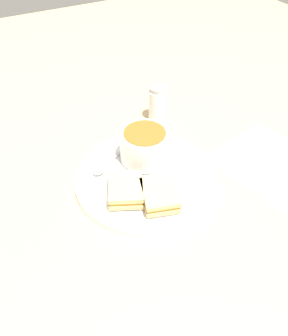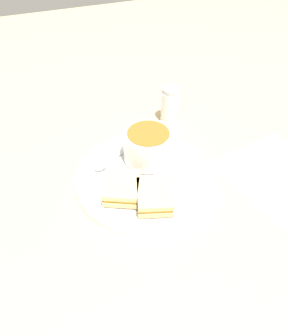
{
  "view_description": "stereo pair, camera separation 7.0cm",
  "coord_description": "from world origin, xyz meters",
  "px_view_note": "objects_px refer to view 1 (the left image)",
  "views": [
    {
      "loc": [
        -0.25,
        -0.44,
        0.52
      ],
      "look_at": [
        0.0,
        0.0,
        0.04
      ],
      "focal_mm": 35.0,
      "sensor_mm": 36.0,
      "label": 1
    },
    {
      "loc": [
        -0.18,
        -0.47,
        0.52
      ],
      "look_at": [
        0.0,
        0.0,
        0.04
      ],
      "focal_mm": 35.0,
      "sensor_mm": 36.0,
      "label": 2
    }
  ],
  "objects_px": {
    "sandwich_half_near": "(126,190)",
    "sandwich_half_far": "(160,195)",
    "spoon": "(101,168)",
    "soup_bowl": "(145,145)",
    "salt_shaker": "(157,104)"
  },
  "relations": [
    {
      "from": "soup_bowl",
      "to": "sandwich_half_near",
      "type": "height_order",
      "value": "soup_bowl"
    },
    {
      "from": "spoon",
      "to": "sandwich_half_far",
      "type": "relative_size",
      "value": 1.01
    },
    {
      "from": "salt_shaker",
      "to": "sandwich_half_near",
      "type": "bearing_deg",
      "value": -132.71
    },
    {
      "from": "spoon",
      "to": "salt_shaker",
      "type": "distance_m",
      "value": 0.26
    },
    {
      "from": "soup_bowl",
      "to": "spoon",
      "type": "distance_m",
      "value": 0.11
    },
    {
      "from": "soup_bowl",
      "to": "spoon",
      "type": "relative_size",
      "value": 1.1
    },
    {
      "from": "sandwich_half_near",
      "to": "sandwich_half_far",
      "type": "height_order",
      "value": "same"
    },
    {
      "from": "sandwich_half_far",
      "to": "salt_shaker",
      "type": "relative_size",
      "value": 1.02
    },
    {
      "from": "soup_bowl",
      "to": "sandwich_half_far",
      "type": "height_order",
      "value": "soup_bowl"
    },
    {
      "from": "soup_bowl",
      "to": "spoon",
      "type": "height_order",
      "value": "soup_bowl"
    },
    {
      "from": "spoon",
      "to": "salt_shaker",
      "type": "bearing_deg",
      "value": -176.25
    },
    {
      "from": "spoon",
      "to": "sandwich_half_near",
      "type": "bearing_deg",
      "value": 71.52
    },
    {
      "from": "soup_bowl",
      "to": "sandwich_half_near",
      "type": "distance_m",
      "value": 0.12
    },
    {
      "from": "sandwich_half_near",
      "to": "salt_shaker",
      "type": "bearing_deg",
      "value": 47.29
    },
    {
      "from": "salt_shaker",
      "to": "sandwich_half_far",
      "type": "bearing_deg",
      "value": -119.81
    }
  ]
}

